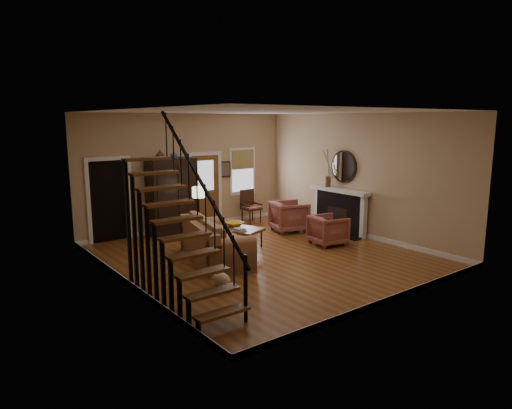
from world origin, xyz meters
TOP-DOWN VIEW (x-y plane):
  - room at (-0.41, 1.76)m, footprint 7.00×7.33m
  - staircase at (-2.78, -1.30)m, footprint 0.94×2.80m
  - fireplace at (3.13, 0.50)m, footprint 0.33×1.95m
  - armoire at (-0.70, 3.15)m, footprint 1.30×0.60m
  - vase_a at (-1.05, 3.05)m, footprint 0.24×0.24m
  - vase_b at (-0.65, 3.05)m, footprint 0.20×0.20m
  - sofa at (-1.04, 0.40)m, footprint 1.54×2.52m
  - coffee_table at (-0.04, 1.04)m, footprint 1.13×1.45m
  - bowl at (0.01, 1.19)m, footprint 0.44×0.44m
  - books at (-0.16, 0.74)m, footprint 0.23×0.32m
  - armchair_left at (1.95, -0.19)m, footprint 0.96×0.94m
  - armchair_right at (2.08, 1.46)m, footprint 1.18×1.16m
  - floor_lamp at (-0.49, 2.06)m, footprint 0.35×0.35m
  - side_chair at (1.85, 2.95)m, footprint 0.54×0.54m
  - dog at (-1.94, -1.24)m, footprint 0.28×0.47m

SIDE VIEW (x-z plane):
  - dog at x=-1.94m, z-range 0.00..0.34m
  - coffee_table at x=-0.04m, z-range 0.00..0.49m
  - armchair_left at x=1.95m, z-range 0.00..0.75m
  - armchair_right at x=2.08m, z-range 0.00..0.86m
  - sofa at x=-1.04m, z-range 0.00..0.88m
  - side_chair at x=1.85m, z-range 0.00..1.02m
  - books at x=-0.16m, z-range 0.49..0.55m
  - bowl at x=0.01m, z-range 0.49..0.60m
  - floor_lamp at x=-0.49m, z-range 0.00..1.43m
  - fireplace at x=3.13m, z-range -0.41..1.89m
  - armoire at x=-0.70m, z-range 0.00..2.10m
  - room at x=-0.41m, z-range -0.14..3.16m
  - staircase at x=-2.78m, z-range 0.00..3.20m
  - vase_b at x=-0.65m, z-range 2.10..2.31m
  - vase_a at x=-1.05m, z-range 2.10..2.35m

